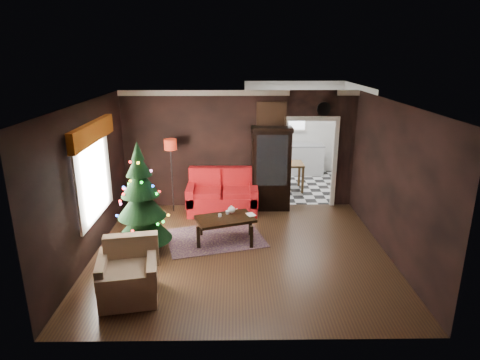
{
  "coord_description": "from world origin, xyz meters",
  "views": [
    {
      "loc": [
        -0.11,
        -7.03,
        3.64
      ],
      "look_at": [
        0.0,
        0.9,
        1.15
      ],
      "focal_mm": 30.69,
      "sensor_mm": 36.0,
      "label": 1
    }
  ],
  "objects_px": {
    "armchair": "(128,271)",
    "coffee_table": "(225,229)",
    "loveseat": "(222,192)",
    "christmas_tree": "(141,199)",
    "floor_lamp": "(172,178)",
    "curio_cabinet": "(271,171)",
    "wall_clock": "(324,109)",
    "kitchen_table": "(290,176)",
    "teapot": "(231,210)"
  },
  "relations": [
    {
      "from": "curio_cabinet",
      "to": "christmas_tree",
      "type": "distance_m",
      "value": 3.39
    },
    {
      "from": "curio_cabinet",
      "to": "coffee_table",
      "type": "relative_size",
      "value": 1.71
    },
    {
      "from": "curio_cabinet",
      "to": "coffee_table",
      "type": "bearing_deg",
      "value": -120.11
    },
    {
      "from": "curio_cabinet",
      "to": "floor_lamp",
      "type": "distance_m",
      "value": 2.33
    },
    {
      "from": "floor_lamp",
      "to": "kitchen_table",
      "type": "bearing_deg",
      "value": 28.09
    },
    {
      "from": "floor_lamp",
      "to": "wall_clock",
      "type": "xyz_separation_m",
      "value": [
        3.52,
        0.33,
        1.55
      ]
    },
    {
      "from": "armchair",
      "to": "floor_lamp",
      "type": "bearing_deg",
      "value": 76.75
    },
    {
      "from": "armchair",
      "to": "kitchen_table",
      "type": "bearing_deg",
      "value": 48.31
    },
    {
      "from": "teapot",
      "to": "coffee_table",
      "type": "bearing_deg",
      "value": -118.37
    },
    {
      "from": "floor_lamp",
      "to": "armchair",
      "type": "height_order",
      "value": "floor_lamp"
    },
    {
      "from": "christmas_tree",
      "to": "coffee_table",
      "type": "relative_size",
      "value": 1.83
    },
    {
      "from": "loveseat",
      "to": "curio_cabinet",
      "type": "height_order",
      "value": "curio_cabinet"
    },
    {
      "from": "christmas_tree",
      "to": "armchair",
      "type": "distance_m",
      "value": 1.67
    },
    {
      "from": "coffee_table",
      "to": "kitchen_table",
      "type": "height_order",
      "value": "kitchen_table"
    },
    {
      "from": "loveseat",
      "to": "teapot",
      "type": "height_order",
      "value": "loveseat"
    },
    {
      "from": "loveseat",
      "to": "christmas_tree",
      "type": "relative_size",
      "value": 0.84
    },
    {
      "from": "teapot",
      "to": "kitchen_table",
      "type": "distance_m",
      "value": 3.41
    },
    {
      "from": "floor_lamp",
      "to": "teapot",
      "type": "distance_m",
      "value": 2.01
    },
    {
      "from": "curio_cabinet",
      "to": "christmas_tree",
      "type": "relative_size",
      "value": 0.94
    },
    {
      "from": "wall_clock",
      "to": "kitchen_table",
      "type": "distance_m",
      "value": 2.43
    },
    {
      "from": "christmas_tree",
      "to": "wall_clock",
      "type": "xyz_separation_m",
      "value": [
        3.78,
        2.38,
        1.33
      ]
    },
    {
      "from": "christmas_tree",
      "to": "wall_clock",
      "type": "relative_size",
      "value": 6.32
    },
    {
      "from": "loveseat",
      "to": "christmas_tree",
      "type": "xyz_separation_m",
      "value": [
        -1.43,
        -1.98,
        0.55
      ]
    },
    {
      "from": "christmas_tree",
      "to": "wall_clock",
      "type": "distance_m",
      "value": 4.66
    },
    {
      "from": "floor_lamp",
      "to": "teapot",
      "type": "bearing_deg",
      "value": -45.72
    },
    {
      "from": "christmas_tree",
      "to": "kitchen_table",
      "type": "relative_size",
      "value": 2.7
    },
    {
      "from": "teapot",
      "to": "curio_cabinet",
      "type": "bearing_deg",
      "value": 59.64
    },
    {
      "from": "armchair",
      "to": "kitchen_table",
      "type": "distance_m",
      "value": 6.07
    },
    {
      "from": "teapot",
      "to": "wall_clock",
      "type": "distance_m",
      "value": 3.29
    },
    {
      "from": "loveseat",
      "to": "christmas_tree",
      "type": "height_order",
      "value": "christmas_tree"
    },
    {
      "from": "christmas_tree",
      "to": "curio_cabinet",
      "type": "bearing_deg",
      "value": 40.5
    },
    {
      "from": "christmas_tree",
      "to": "coffee_table",
      "type": "xyz_separation_m",
      "value": [
        1.53,
        0.39,
        -0.79
      ]
    },
    {
      "from": "coffee_table",
      "to": "teapot",
      "type": "bearing_deg",
      "value": 61.63
    },
    {
      "from": "coffee_table",
      "to": "wall_clock",
      "type": "distance_m",
      "value": 3.68
    },
    {
      "from": "armchair",
      "to": "coffee_table",
      "type": "distance_m",
      "value": 2.43
    },
    {
      "from": "armchair",
      "to": "teapot",
      "type": "bearing_deg",
      "value": 43.84
    },
    {
      "from": "armchair",
      "to": "coffee_table",
      "type": "xyz_separation_m",
      "value": [
        1.44,
        1.95,
        -0.2
      ]
    },
    {
      "from": "armchair",
      "to": "coffee_table",
      "type": "relative_size",
      "value": 0.82
    },
    {
      "from": "floor_lamp",
      "to": "armchair",
      "type": "relative_size",
      "value": 2.01
    },
    {
      "from": "coffee_table",
      "to": "teapot",
      "type": "xyz_separation_m",
      "value": [
        0.12,
        0.23,
        0.33
      ]
    },
    {
      "from": "armchair",
      "to": "kitchen_table",
      "type": "height_order",
      "value": "armchair"
    },
    {
      "from": "loveseat",
      "to": "christmas_tree",
      "type": "distance_m",
      "value": 2.51
    },
    {
      "from": "curio_cabinet",
      "to": "teapot",
      "type": "bearing_deg",
      "value": -120.36
    },
    {
      "from": "curio_cabinet",
      "to": "coffee_table",
      "type": "distance_m",
      "value": 2.2
    },
    {
      "from": "christmas_tree",
      "to": "coffee_table",
      "type": "distance_m",
      "value": 1.77
    },
    {
      "from": "kitchen_table",
      "to": "loveseat",
      "type": "bearing_deg",
      "value": -137.49
    },
    {
      "from": "loveseat",
      "to": "armchair",
      "type": "bearing_deg",
      "value": -110.71
    },
    {
      "from": "loveseat",
      "to": "wall_clock",
      "type": "height_order",
      "value": "wall_clock"
    },
    {
      "from": "loveseat",
      "to": "armchair",
      "type": "distance_m",
      "value": 3.79
    },
    {
      "from": "floor_lamp",
      "to": "wall_clock",
      "type": "bearing_deg",
      "value": 5.42
    }
  ]
}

